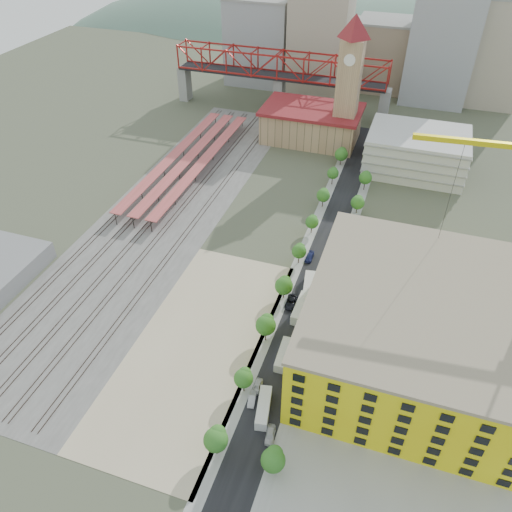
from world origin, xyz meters
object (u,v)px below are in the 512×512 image
(construction_building, at_px, (413,329))
(site_trailer_b, at_px, (284,355))
(site_trailer_d, at_px, (309,287))
(site_trailer_a, at_px, (264,408))
(site_trailer_c, at_px, (301,308))
(clock_tower, at_px, (350,72))
(car_0, at_px, (257,386))

(construction_building, height_order, site_trailer_b, construction_building)
(site_trailer_d, bearing_deg, site_trailer_a, -99.14)
(site_trailer_a, bearing_deg, site_trailer_c, 79.52)
(construction_building, bearing_deg, site_trailer_a, -137.91)
(clock_tower, distance_m, site_trailer_b, 112.64)
(site_trailer_c, distance_m, site_trailer_d, 8.19)
(site_trailer_b, bearing_deg, clock_tower, 92.17)
(site_trailer_c, bearing_deg, site_trailer_d, 91.13)
(site_trailer_a, height_order, car_0, site_trailer_a)
(clock_tower, distance_m, site_trailer_d, 90.04)
(site_trailer_a, height_order, site_trailer_b, site_trailer_a)
(clock_tower, xyz_separation_m, site_trailer_c, (8.00, -93.61, -27.33))
(site_trailer_b, bearing_deg, site_trailer_c, 87.97)
(clock_tower, relative_size, site_trailer_b, 5.86)
(construction_building, xyz_separation_m, site_trailer_c, (-26.00, 6.38, -8.04))
(site_trailer_a, relative_size, site_trailer_d, 0.90)
(car_0, bearing_deg, site_trailer_b, 72.05)
(construction_building, height_order, site_trailer_d, construction_building)
(site_trailer_a, bearing_deg, car_0, 110.94)
(construction_building, distance_m, car_0, 35.52)
(site_trailer_a, bearing_deg, site_trailer_d, 79.52)
(site_trailer_b, distance_m, site_trailer_c, 15.33)
(site_trailer_a, bearing_deg, clock_tower, 83.23)
(site_trailer_d, relative_size, car_0, 2.47)
(site_trailer_d, xyz_separation_m, car_0, (-3.00, -33.14, -0.69))
(clock_tower, bearing_deg, car_0, -87.59)
(clock_tower, bearing_deg, site_trailer_b, -85.80)
(site_trailer_b, xyz_separation_m, car_0, (-3.00, -9.62, -0.51))
(site_trailer_b, distance_m, car_0, 10.09)
(site_trailer_a, bearing_deg, site_trailer_b, 79.52)
(construction_building, bearing_deg, site_trailer_b, -161.01)
(site_trailer_a, distance_m, site_trailer_c, 29.87)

